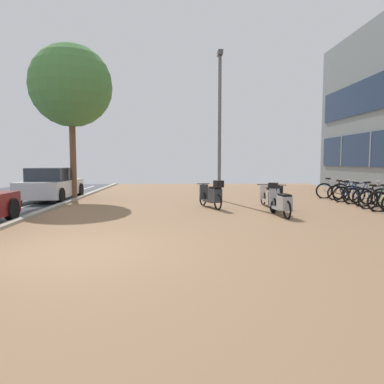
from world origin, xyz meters
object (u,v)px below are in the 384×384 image
Objects in this scene: bicycle_rack_08 at (332,191)px; scooter_mid at (270,197)px; bicycle_rack_06 at (349,194)px; bicycle_rack_05 at (360,196)px; scooter_near at (275,197)px; bicycle_rack_07 at (343,193)px; lamp_post at (220,119)px; scooter_far at (213,195)px; street_tree at (71,86)px; parked_car_far at (51,185)px; bicycle_rack_03 at (378,200)px; scooter_extra at (281,204)px; bicycle_rack_04 at (372,197)px.

bicycle_rack_08 is 4.63m from scooter_mid.
bicycle_rack_06 is at bearing -88.31° from bicycle_rack_08.
bicycle_rack_05 is 4.18m from scooter_near.
bicycle_rack_05 is at bearing 23.64° from scooter_near.
scooter_near is at bearing -156.36° from bicycle_rack_05.
lamp_post is at bearing 177.25° from bicycle_rack_07.
lamp_post reaches higher than scooter_far.
street_tree reaches higher than bicycle_rack_05.
bicycle_rack_07 is at bearing 20.99° from scooter_far.
bicycle_rack_08 is 12.42m from parked_car_far.
parked_car_far is (-12.58, 0.91, 0.32)m from bicycle_rack_07.
bicycle_rack_05 is 0.19× the size of street_tree.
bicycle_rack_05 is at bearing -83.66° from bicycle_rack_06.
lamp_post reaches higher than bicycle_rack_05.
bicycle_rack_03 is at bearing -17.09° from parked_car_far.
bicycle_rack_05 is 0.96× the size of bicycle_rack_08.
scooter_extra is 5.63m from lamp_post.
scooter_near is (-3.87, -0.95, 0.10)m from bicycle_rack_04.
bicycle_rack_06 is (-0.13, 1.45, -0.02)m from bicycle_rack_04.
bicycle_rack_06 is 3.93m from scooter_mid.
bicycle_rack_07 is 0.20× the size of lamp_post.
parked_car_far is (-12.38, 3.81, 0.32)m from bicycle_rack_03.
bicycle_rack_06 is 0.73× the size of scooter_far.
parked_car_far reaches higher than bicycle_rack_03.
bicycle_rack_03 is 12.97m from street_tree.
bicycle_rack_03 is 5.71m from scooter_far.
scooter_mid is at bearing -141.27° from bicycle_rack_08.
scooter_extra is at bearing -144.40° from bicycle_rack_05.
scooter_far is (-5.75, -1.53, 0.14)m from bicycle_rack_06.
bicycle_rack_06 is 0.21× the size of lamp_post.
bicycle_rack_03 is 6.77m from lamp_post.
lamp_post is (-5.28, 1.71, 3.10)m from bicycle_rack_05.
bicycle_rack_03 is 0.96× the size of bicycle_rack_05.
bicycle_rack_08 is at bearing 91.69° from bicycle_rack_06.
parked_car_far is at bearing 148.69° from scooter_extra.
bicycle_rack_07 is 4.97m from scooter_near.
bicycle_rack_05 is 6.35m from lamp_post.
parked_car_far is at bearing 179.16° from bicycle_rack_08.
bicycle_rack_03 is at bearing -96.16° from bicycle_rack_05.
bicycle_rack_06 is 12.54m from street_tree.
bicycle_rack_03 is at bearing -92.00° from bicycle_rack_06.
bicycle_rack_06 is 1.45m from bicycle_rack_08.
street_tree is at bearing 178.26° from bicycle_rack_08.
bicycle_rack_03 is 0.76× the size of scooter_near.
bicycle_rack_07 is (-0.01, 2.18, -0.02)m from bicycle_rack_04.
scooter_extra is at bearing -152.19° from bicycle_rack_04.
street_tree is (-6.35, 0.82, 1.46)m from lamp_post.
street_tree is at bearing 144.90° from scooter_extra.
scooter_far is at bearing 173.48° from bicycle_rack_03.
bicycle_rack_04 is 0.72× the size of scooter_mid.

